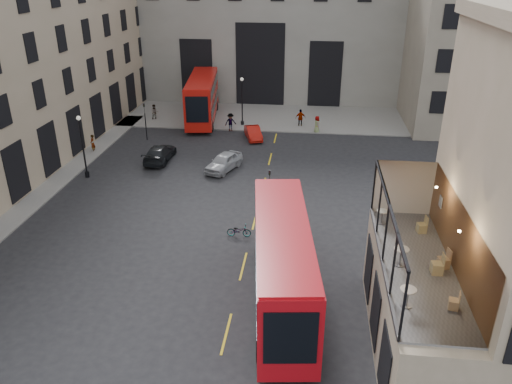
# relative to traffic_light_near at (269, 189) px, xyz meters

# --- Properties ---
(ground) EXTENTS (140.00, 140.00, 0.00)m
(ground) POSITION_rel_traffic_light_near_xyz_m (1.00, -12.00, -2.42)
(ground) COLOR black
(ground) RESTS_ON ground
(host_frontage) EXTENTS (3.00, 11.00, 4.50)m
(host_frontage) POSITION_rel_traffic_light_near_xyz_m (7.50, -12.00, -0.17)
(host_frontage) COLOR tan
(host_frontage) RESTS_ON ground
(cafe_floor) EXTENTS (3.00, 10.00, 0.10)m
(cafe_floor) POSITION_rel_traffic_light_near_xyz_m (7.50, -12.00, 2.12)
(cafe_floor) COLOR slate
(cafe_floor) RESTS_ON host_frontage
(gateway) EXTENTS (35.00, 10.60, 18.00)m
(gateway) POSITION_rel_traffic_light_near_xyz_m (-4.00, 35.99, 6.96)
(gateway) COLOR gray
(gateway) RESTS_ON ground
(building_right) EXTENTS (16.60, 18.60, 20.00)m
(building_right) POSITION_rel_traffic_light_near_xyz_m (21.00, 27.97, 7.97)
(building_right) COLOR gray
(building_right) RESTS_ON ground
(pavement_far) EXTENTS (40.00, 12.00, 0.12)m
(pavement_far) POSITION_rel_traffic_light_near_xyz_m (-5.00, 26.00, -2.36)
(pavement_far) COLOR slate
(pavement_far) RESTS_ON ground
(traffic_light_near) EXTENTS (0.16, 0.20, 3.80)m
(traffic_light_near) POSITION_rel_traffic_light_near_xyz_m (0.00, 0.00, 0.00)
(traffic_light_near) COLOR black
(traffic_light_near) RESTS_ON ground
(traffic_light_far) EXTENTS (0.16, 0.20, 3.80)m
(traffic_light_far) POSITION_rel_traffic_light_near_xyz_m (-14.00, 16.00, 0.00)
(traffic_light_far) COLOR black
(traffic_light_far) RESTS_ON ground
(street_lamp_a) EXTENTS (0.36, 0.36, 5.33)m
(street_lamp_a) POSITION_rel_traffic_light_near_xyz_m (-16.00, 6.00, -0.03)
(street_lamp_a) COLOR black
(street_lamp_a) RESTS_ON ground
(street_lamp_b) EXTENTS (0.36, 0.36, 5.33)m
(street_lamp_b) POSITION_rel_traffic_light_near_xyz_m (-5.00, 22.00, -0.03)
(street_lamp_b) COLOR black
(street_lamp_b) RESTS_ON ground
(bus_near) EXTENTS (4.12, 12.07, 4.72)m
(bus_near) POSITION_rel_traffic_light_near_xyz_m (1.50, -9.31, 0.23)
(bus_near) COLOR #B70C15
(bus_near) RESTS_ON ground
(bus_far) EXTENTS (4.34, 12.60, 4.93)m
(bus_far) POSITION_rel_traffic_light_near_xyz_m (-9.78, 23.66, 0.34)
(bus_far) COLOR #B7130C
(bus_far) RESTS_ON ground
(car_a) EXTENTS (3.19, 4.71, 1.49)m
(car_a) POSITION_rel_traffic_light_near_xyz_m (-4.78, 8.92, -1.68)
(car_a) COLOR #9DA0A5
(car_a) RESTS_ON ground
(car_b) EXTENTS (2.44, 4.10, 1.28)m
(car_b) POSITION_rel_traffic_light_near_xyz_m (-3.25, 17.57, -1.79)
(car_b) COLOR #A8120A
(car_b) RESTS_ON ground
(car_c) EXTENTS (2.11, 5.01, 1.44)m
(car_c) POSITION_rel_traffic_light_near_xyz_m (-10.97, 10.44, -1.70)
(car_c) COLOR black
(car_c) RESTS_ON ground
(bicycle) EXTENTS (1.60, 0.59, 0.84)m
(bicycle) POSITION_rel_traffic_light_near_xyz_m (-1.77, -2.47, -2.01)
(bicycle) COLOR gray
(bicycle) RESTS_ON ground
(cyclist) EXTENTS (0.45, 0.61, 1.54)m
(cyclist) POSITION_rel_traffic_light_near_xyz_m (0.41, -0.73, -1.66)
(cyclist) COLOR #C2E418
(cyclist) RESTS_ON ground
(pedestrian_a) EXTENTS (1.11, 1.00, 1.86)m
(pedestrian_a) POSITION_rel_traffic_light_near_xyz_m (-15.22, 22.83, -1.50)
(pedestrian_a) COLOR gray
(pedestrian_a) RESTS_ON ground
(pedestrian_b) EXTENTS (1.44, 1.22, 1.94)m
(pedestrian_b) POSITION_rel_traffic_light_near_xyz_m (-5.98, 19.95, -1.46)
(pedestrian_b) COLOR gray
(pedestrian_b) RESTS_ON ground
(pedestrian_c) EXTENTS (1.22, 0.70, 1.97)m
(pedestrian_c) POSITION_rel_traffic_light_near_xyz_m (1.41, 22.32, -1.44)
(pedestrian_c) COLOR gray
(pedestrian_c) RESTS_ON ground
(pedestrian_d) EXTENTS (0.84, 1.03, 1.82)m
(pedestrian_d) POSITION_rel_traffic_light_near_xyz_m (3.21, 20.37, -1.51)
(pedestrian_d) COLOR gray
(pedestrian_d) RESTS_ON ground
(pedestrian_e) EXTENTS (0.48, 0.66, 1.70)m
(pedestrian_e) POSITION_rel_traffic_light_near_xyz_m (-18.00, 11.99, -1.58)
(pedestrian_e) COLOR gray
(pedestrian_e) RESTS_ON ground
(cafe_table_near) EXTENTS (0.62, 0.62, 0.77)m
(cafe_table_near) POSITION_rel_traffic_light_near_xyz_m (6.58, -14.93, 2.69)
(cafe_table_near) COLOR silver
(cafe_table_near) RESTS_ON cafe_floor
(cafe_table_mid) EXTENTS (0.66, 0.66, 0.82)m
(cafe_table_mid) POSITION_rel_traffic_light_near_xyz_m (6.73, -12.06, 2.72)
(cafe_table_mid) COLOR silver
(cafe_table_mid) RESTS_ON cafe_floor
(cafe_table_far) EXTENTS (0.56, 0.56, 0.70)m
(cafe_table_far) POSITION_rel_traffic_light_near_xyz_m (6.38, -8.27, 2.64)
(cafe_table_far) COLOR beige
(cafe_table_far) RESTS_ON cafe_floor
(cafe_chair_a) EXTENTS (0.44, 0.44, 0.75)m
(cafe_chair_a) POSITION_rel_traffic_light_near_xyz_m (8.32, -14.90, 2.40)
(cafe_chair_a) COLOR tan
(cafe_chair_a) RESTS_ON cafe_floor
(cafe_chair_b) EXTENTS (0.48, 0.48, 0.94)m
(cafe_chair_b) POSITION_rel_traffic_light_near_xyz_m (8.19, -12.54, 2.46)
(cafe_chair_b) COLOR tan
(cafe_chair_b) RESTS_ON cafe_floor
(cafe_chair_c) EXTENTS (0.52, 0.52, 0.88)m
(cafe_chair_c) POSITION_rel_traffic_light_near_xyz_m (8.56, -12.06, 2.44)
(cafe_chair_c) COLOR tan
(cafe_chair_c) RESTS_ON cafe_floor
(cafe_chair_d) EXTENTS (0.49, 0.49, 0.84)m
(cafe_chair_d) POSITION_rel_traffic_light_near_xyz_m (8.21, -8.98, 2.43)
(cafe_chair_d) COLOR tan
(cafe_chair_d) RESTS_ON cafe_floor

